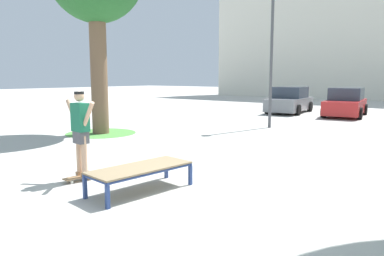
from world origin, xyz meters
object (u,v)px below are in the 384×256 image
at_px(skate_box, 141,169).
at_px(light_post, 272,32).
at_px(car_red, 346,103).
at_px(car_grey, 290,101).
at_px(skateboard, 83,176).
at_px(skater, 81,128).

height_order(skate_box, light_post, light_post).
distance_m(skate_box, car_red, 15.85).
bearing_deg(car_grey, light_post, -73.12).
xyz_separation_m(skateboard, light_post, (-0.58, 9.43, 3.75)).
height_order(skate_box, skater, skater).
xyz_separation_m(car_red, light_post, (-1.11, -6.60, 3.13)).
height_order(skater, car_grey, skater).
bearing_deg(car_grey, skater, -80.86).
xyz_separation_m(skate_box, skater, (-1.46, -0.21, 0.66)).
bearing_deg(car_red, skate_box, -86.66).
height_order(skater, car_red, skater).
bearing_deg(light_post, car_grey, 106.88).
relative_size(skater, light_post, 0.29).
xyz_separation_m(skater, car_red, (0.53, 16.03, -0.38)).
relative_size(skateboard, light_post, 0.14).
relative_size(skater, car_grey, 0.39).
bearing_deg(car_grey, car_red, 0.06).
xyz_separation_m(skate_box, light_post, (-2.03, 9.22, 3.41)).
xyz_separation_m(skater, light_post, (-0.58, 9.43, 2.75)).
bearing_deg(skater, car_grey, 99.14).
distance_m(skate_box, skater, 1.61).
relative_size(skate_box, car_grey, 0.45).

